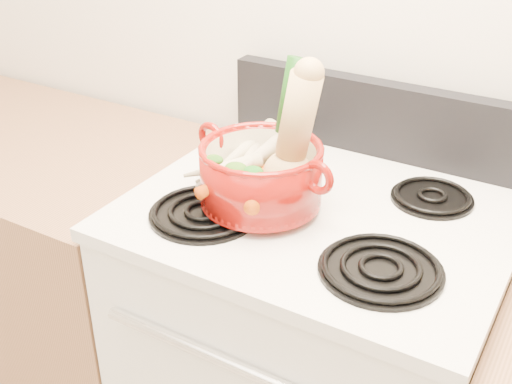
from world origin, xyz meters
The scene contains 26 objects.
wall_back centered at (0.00, 1.75, 1.30)m, with size 3.50×0.02×2.60m, color white.
stove_body centered at (0.00, 1.40, 0.46)m, with size 0.76×0.65×0.92m, color white.
cooktop centered at (0.00, 1.40, 0.93)m, with size 0.78×0.67×0.03m, color silver.
control_backsplash centered at (0.00, 1.70, 1.04)m, with size 0.76×0.05×0.18m, color black.
oven_handle centered at (0.00, 1.06, 0.78)m, with size 0.02×0.02×0.60m, color silver.
counter_left centered at (-1.07, 1.40, 0.45)m, with size 1.36×0.65×0.90m, color #916444.
burner_front_left centered at (-0.19, 1.24, 0.96)m, with size 0.22×0.22×0.02m, color black.
burner_front_right centered at (0.19, 1.24, 0.96)m, with size 0.22×0.22×0.02m, color black.
burner_back_left centered at (-0.19, 1.54, 0.96)m, with size 0.17×0.17×0.02m, color black.
burner_back_right centered at (0.19, 1.54, 0.96)m, with size 0.17×0.17×0.02m, color black.
dutch_oven centered at (-0.11, 1.33, 1.03)m, with size 0.25×0.25×0.12m, color maroon.
pot_handle_left centered at (-0.24, 1.35, 1.07)m, with size 0.07×0.07×0.02m, color maroon.
pot_handle_right centered at (0.03, 1.30, 1.07)m, with size 0.07×0.07×0.02m, color maroon.
squash centered at (-0.03, 1.33, 1.13)m, with size 0.11×0.11×0.26m, color tan, non-canonical shape.
leek centered at (-0.07, 1.37, 1.13)m, with size 0.04×0.04×0.28m, color silver.
ginger centered at (-0.09, 1.42, 1.01)m, with size 0.07×0.05×0.04m, color #D7BF84.
parsnip_0 centered at (-0.17, 1.37, 1.02)m, with size 0.05×0.05×0.24m, color beige.
parsnip_1 centered at (-0.20, 1.35, 1.02)m, with size 0.04×0.04×0.19m, color beige.
parsnip_2 centered at (-0.16, 1.36, 1.03)m, with size 0.04×0.04×0.18m, color beige.
parsnip_3 centered at (-0.19, 1.31, 1.03)m, with size 0.04×0.04×0.16m, color beige.
parsnip_4 centered at (-0.19, 1.38, 1.04)m, with size 0.04×0.04×0.22m, color beige.
parsnip_5 centered at (-0.14, 1.35, 1.05)m, with size 0.04×0.04×0.22m, color beige.
carrot_0 centered at (-0.11, 1.31, 1.01)m, with size 0.03×0.03×0.17m, color #D15A0A.
carrot_1 centered at (-0.15, 1.29, 1.01)m, with size 0.03×0.03×0.13m, color red.
carrot_2 centered at (-0.08, 1.28, 1.03)m, with size 0.03×0.03×0.16m, color #D9560A.
carrot_3 centered at (-0.15, 1.26, 1.03)m, with size 0.03×0.03×0.12m, color #CF410A.
Camera 1 is at (0.47, 0.33, 1.62)m, focal length 45.00 mm.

